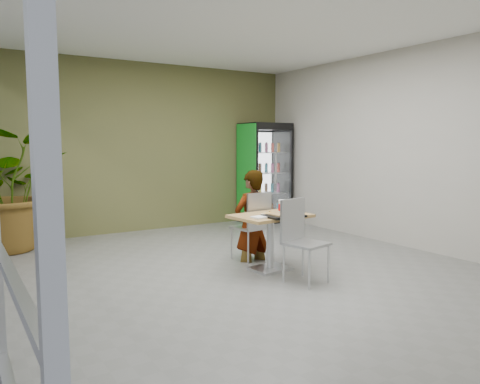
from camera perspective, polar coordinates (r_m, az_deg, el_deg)
name	(u,v)px	position (r m, az deg, el deg)	size (l,w,h in m)	color
ground	(247,271)	(6.26, 0.83, -9.65)	(7.00, 7.00, 0.00)	slate
room_envelope	(247,150)	(6.02, 0.86, 5.16)	(6.00, 7.00, 3.20)	#B9B4A7
dining_table	(270,231)	(6.20, 3.73, -4.71)	(1.04, 0.78, 0.75)	tan
chair_far	(254,221)	(6.70, 1.77, -3.51)	(0.49, 0.50, 0.99)	#BBBDC0
chair_near	(299,233)	(5.76, 7.25, -5.03)	(0.54, 0.54, 1.01)	#BBBDC0
seated_woman	(252,226)	(6.74, 1.42, -4.12)	(0.59, 0.38, 1.60)	black
pizza_plate	(269,213)	(6.17, 3.55, -2.60)	(0.28, 0.28, 0.03)	white
soda_cup	(282,207)	(6.30, 5.14, -1.79)	(0.10, 0.10, 0.18)	white
napkin_stack	(259,217)	(5.87, 2.36, -3.10)	(0.16, 0.16, 0.02)	white
cafeteria_tray	(284,216)	(5.98, 5.35, -2.91)	(0.48, 0.35, 0.03)	black
beverage_fridge	(265,173)	(9.96, 3.04, 2.35)	(0.96, 0.74, 2.10)	black
potted_plant	(11,190)	(8.10, -26.19, 0.23)	(1.73, 1.49, 1.92)	#326C2B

